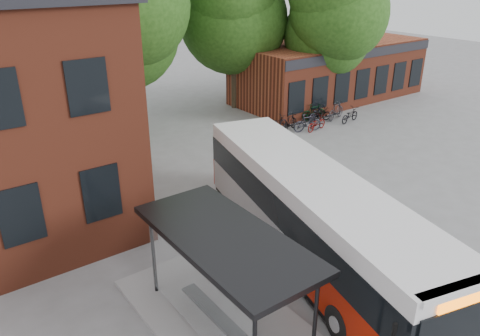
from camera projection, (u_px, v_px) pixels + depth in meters
ground at (318, 253)px, 15.88m from camera, size 100.00×100.00×0.00m
shop_row at (330, 70)px, 33.56m from camera, size 14.00×6.20×4.00m
bus_shelter at (226, 282)px, 12.12m from camera, size 3.60×7.00×2.90m
bike_rail at (310, 123)px, 28.22m from camera, size 5.20×0.10×0.38m
tree_1 at (125, 36)px, 26.89m from camera, size 7.92×7.92×10.40m
tree_2 at (234, 24)px, 29.83m from camera, size 7.92×7.92×11.00m
tree_3 at (334, 38)px, 29.94m from camera, size 7.04×7.04×9.28m
city_bus at (311, 218)px, 15.01m from camera, size 5.41×12.31×3.06m
bicycle_0 at (277, 123)px, 27.45m from camera, size 1.71×0.73×0.88m
bicycle_1 at (290, 122)px, 27.42m from camera, size 1.69×0.98×0.98m
bicycle_2 at (316, 123)px, 27.43m from camera, size 1.74×0.86×0.87m
bicycle_3 at (308, 123)px, 27.23m from camera, size 1.85×0.97×1.07m
bicycle_4 at (316, 113)px, 29.04m from camera, size 2.02×1.30×1.00m
bicycle_5 at (314, 112)px, 29.28m from camera, size 1.77×0.79×1.03m
bicycle_6 at (319, 114)px, 29.04m from camera, size 1.75×0.91×0.87m
bicycle_7 at (336, 111)px, 29.38m from camera, size 1.93×1.00×1.12m
bicycle_extra_0 at (350, 115)px, 28.85m from camera, size 1.82×0.92×0.91m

